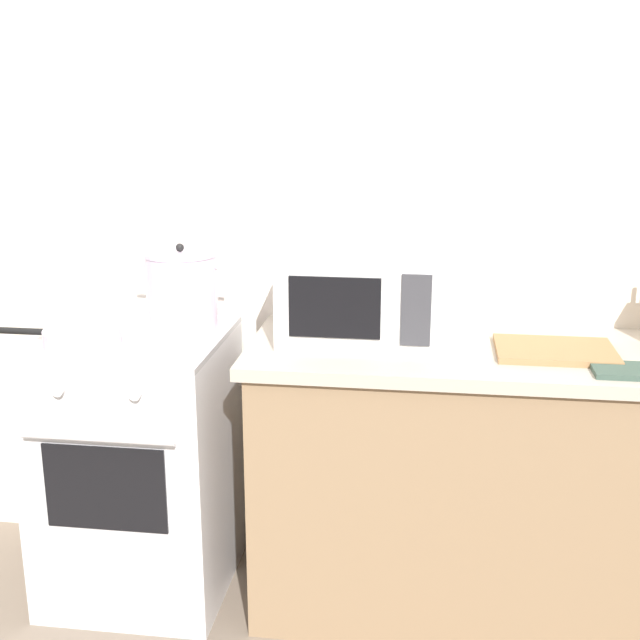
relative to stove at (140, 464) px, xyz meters
The scene contains 9 objects.
back_wall 1.09m from the stove, 29.72° to the left, with size 4.40×0.10×2.50m, color silver.
lower_cabinet_right 1.25m from the stove, ahead, with size 1.64×0.56×0.88m, color #8C7051.
countertop_right 1.33m from the stove, ahead, with size 1.70×0.60×0.04m, color #ADA393.
stove is the anchor object (origin of this frame).
stock_pot 0.62m from the stove, 36.86° to the left, with size 0.33×0.25×0.30m.
frying_pan 0.51m from the stove, 142.34° to the right, with size 0.44×0.24×0.05m.
microwave 0.97m from the stove, ahead, with size 0.50×0.37×0.30m.
cutting_board 1.44m from the stove, ahead, with size 0.36×0.26×0.02m, color #997047.
oven_mitt 1.61m from the stove, ahead, with size 0.18×0.14×0.02m, color #384C42.
Camera 1 is at (0.62, -1.89, 1.70)m, focal length 46.07 mm.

